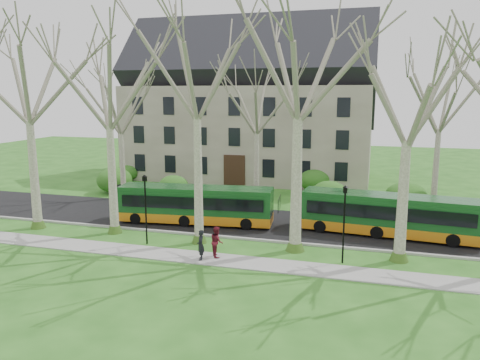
{
  "coord_description": "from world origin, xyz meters",
  "views": [
    {
      "loc": [
        7.38,
        -26.32,
        9.33
      ],
      "look_at": [
        -1.09,
        3.0,
        3.61
      ],
      "focal_mm": 35.0,
      "sensor_mm": 36.0,
      "label": 1
    }
  ],
  "objects_px": {
    "bus_follow": "(388,215)",
    "pedestrian_b": "(217,241)",
    "bus_lead": "(196,204)",
    "pedestrian_a": "(201,245)"
  },
  "relations": [
    {
      "from": "bus_lead",
      "to": "pedestrian_a",
      "type": "distance_m",
      "value": 7.6
    },
    {
      "from": "bus_lead",
      "to": "pedestrian_a",
      "type": "height_order",
      "value": "bus_lead"
    },
    {
      "from": "bus_follow",
      "to": "pedestrian_a",
      "type": "height_order",
      "value": "bus_follow"
    },
    {
      "from": "bus_follow",
      "to": "pedestrian_b",
      "type": "distance_m",
      "value": 11.8
    },
    {
      "from": "bus_follow",
      "to": "pedestrian_a",
      "type": "relative_size",
      "value": 6.54
    },
    {
      "from": "bus_lead",
      "to": "pedestrian_a",
      "type": "xyz_separation_m",
      "value": [
        3.01,
        -6.96,
        -0.52
      ]
    },
    {
      "from": "bus_lead",
      "to": "pedestrian_b",
      "type": "relative_size",
      "value": 6.2
    },
    {
      "from": "bus_lead",
      "to": "pedestrian_b",
      "type": "xyz_separation_m",
      "value": [
        3.71,
        -6.21,
        -0.49
      ]
    },
    {
      "from": "bus_lead",
      "to": "pedestrian_a",
      "type": "relative_size",
      "value": 6.42
    },
    {
      "from": "bus_lead",
      "to": "pedestrian_b",
      "type": "distance_m",
      "value": 7.25
    }
  ]
}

